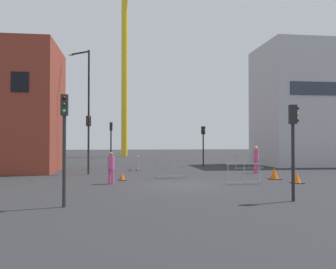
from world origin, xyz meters
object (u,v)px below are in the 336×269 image
object	(u,v)px
traffic_cone_on_verge	(274,174)
traffic_cone_by_barrier	(297,178)
traffic_cone_striped	(122,177)
construction_crane	(128,41)
pedestrian_waiting	(256,157)
pedestrian_walking	(111,165)
traffic_light_corner	(111,137)
traffic_light_median	(203,139)
traffic_light_near	(293,136)
traffic_light_crosswalk	(88,135)
streetlamp_tall	(86,100)
traffic_light_far	(64,131)

from	to	relation	value
traffic_cone_on_verge	traffic_cone_by_barrier	bearing A→B (deg)	-81.31
traffic_cone_on_verge	traffic_cone_striped	world-z (taller)	traffic_cone_on_verge
construction_crane	pedestrian_waiting	world-z (taller)	construction_crane
pedestrian_walking	traffic_cone_by_barrier	bearing A→B (deg)	-5.64
traffic_light_corner	traffic_cone_striped	xyz separation A→B (m)	(0.89, -10.65, -2.36)
construction_crane	pedestrian_waiting	size ratio (longest dim) A/B	13.95
traffic_light_median	pedestrian_waiting	world-z (taller)	traffic_light_median
traffic_light_near	traffic_cone_striped	xyz separation A→B (m)	(-6.17, 8.20, -2.19)
construction_crane	traffic_cone_striped	bearing A→B (deg)	-91.55
traffic_cone_by_barrier	traffic_cone_striped	bearing A→B (deg)	163.07
construction_crane	traffic_cone_striped	size ratio (longest dim) A/B	56.97
construction_crane	traffic_cone_by_barrier	distance (m)	40.63
construction_crane	pedestrian_waiting	bearing A→B (deg)	-74.61
traffic_light_median	traffic_light_near	bearing A→B (deg)	-93.10
traffic_light_corner	traffic_light_near	world-z (taller)	traffic_light_corner
traffic_light_crosswalk	pedestrian_walking	world-z (taller)	traffic_light_crosswalk
traffic_light_corner	traffic_light_median	xyz separation A→B (m)	(8.12, 0.61, -0.17)
traffic_light_corner	traffic_light_median	distance (m)	8.14
traffic_light_corner	pedestrian_walking	distance (m)	12.56
construction_crane	traffic_light_crosswalk	xyz separation A→B (m)	(-3.12, -29.31, -14.37)
construction_crane	pedestrian_walking	xyz separation A→B (m)	(-1.48, -35.19, -16.04)
streetlamp_tall	traffic_cone_striped	world-z (taller)	streetlamp_tall
traffic_light_crosswalk	traffic_cone_on_verge	xyz separation A→B (m)	(10.92, -4.72, -2.31)
traffic_cone_by_barrier	traffic_light_far	bearing A→B (deg)	-152.91
traffic_light_median	pedestrian_waiting	distance (m)	8.18
traffic_light_far	pedestrian_walking	xyz separation A→B (m)	(1.39, 6.57, -1.59)
traffic_light_corner	traffic_light_median	bearing A→B (deg)	4.28
traffic_light_corner	traffic_cone_by_barrier	distance (m)	16.83
traffic_light_median	traffic_cone_by_barrier	size ratio (longest dim) A/B	5.88
traffic_light_far	traffic_cone_on_verge	xyz separation A→B (m)	(10.67, 7.73, -2.22)
traffic_light_far	traffic_cone_on_verge	size ratio (longest dim) A/B	5.59
construction_crane	traffic_light_corner	xyz separation A→B (m)	(-1.80, -22.73, -14.43)
traffic_light_median	pedestrian_waiting	bearing A→B (deg)	-76.18
traffic_light_far	traffic_cone_striped	distance (m)	8.91
streetlamp_tall	traffic_cone_by_barrier	size ratio (longest dim) A/B	15.13
streetlamp_tall	pedestrian_walking	distance (m)	10.33
traffic_light_far	construction_crane	bearing A→B (deg)	86.07
traffic_cone_striped	traffic_light_near	bearing A→B (deg)	-53.06
traffic_light_median	traffic_light_crosswalk	bearing A→B (deg)	-142.71
streetlamp_tall	traffic_cone_by_barrier	distance (m)	16.22
construction_crane	pedestrian_waiting	distance (m)	34.91
streetlamp_tall	traffic_cone_on_verge	world-z (taller)	streetlamp_tall
streetlamp_tall	pedestrian_walking	xyz separation A→B (m)	(2.07, -9.15, -4.32)
traffic_cone_striped	traffic_light_far	bearing A→B (deg)	-103.23
traffic_light_corner	pedestrian_walking	size ratio (longest dim) A/B	2.32
streetlamp_tall	traffic_cone_striped	xyz separation A→B (m)	(2.65, -7.35, -5.06)
pedestrian_waiting	traffic_light_near	bearing A→B (deg)	-104.38
construction_crane	traffic_light_far	world-z (taller)	construction_crane
traffic_light_median	traffic_light_near	xyz separation A→B (m)	(-1.05, -19.47, 0.00)
traffic_light_corner	traffic_light_crosswalk	size ratio (longest dim) A/B	0.97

